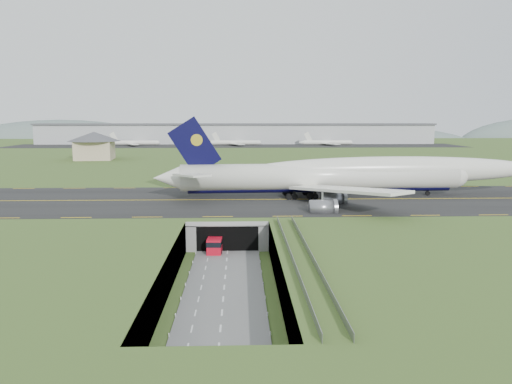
{
  "coord_description": "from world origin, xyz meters",
  "views": [
    {
      "loc": [
        2.46,
        -85.91,
        25.68
      ],
      "look_at": [
        5.91,
        20.0,
        9.93
      ],
      "focal_mm": 35.0,
      "sensor_mm": 36.0,
      "label": 1
    }
  ],
  "objects": [
    {
      "name": "service_building",
      "position": [
        -66.38,
        153.18,
        13.86
      ],
      "size": [
        26.54,
        26.54,
        13.27
      ],
      "rotation": [
        0.0,
        0.0,
        0.1
      ],
      "color": "#C1AC8C",
      "rests_on": "ground"
    },
    {
      "name": "distant_hills",
      "position": [
        64.38,
        430.0,
        -4.0
      ],
      "size": [
        700.0,
        91.0,
        60.0
      ],
      "color": "slate",
      "rests_on": "ground"
    },
    {
      "name": "trench_road",
      "position": [
        0.0,
        -7.5,
        0.1
      ],
      "size": [
        12.0,
        75.0,
        0.2
      ],
      "primitive_type": "cube",
      "color": "slate",
      "rests_on": "ground"
    },
    {
      "name": "guideway",
      "position": [
        11.0,
        -19.11,
        5.32
      ],
      "size": [
        3.0,
        53.0,
        7.05
      ],
      "color": "#A8A8A3",
      "rests_on": "ground"
    },
    {
      "name": "tunnel_portal",
      "position": [
        0.0,
        16.71,
        3.33
      ],
      "size": [
        17.0,
        22.3,
        6.0
      ],
      "color": "gray",
      "rests_on": "ground"
    },
    {
      "name": "cargo_terminal",
      "position": [
        -0.03,
        299.41,
        13.96
      ],
      "size": [
        320.0,
        67.0,
        15.6
      ],
      "color": "#B2B2B2",
      "rests_on": "ground"
    },
    {
      "name": "jumbo_jet",
      "position": [
        29.63,
        37.02,
        11.58
      ],
      "size": [
        98.37,
        62.54,
        20.71
      ],
      "rotation": [
        0.0,
        0.0,
        0.05
      ],
      "color": "silver",
      "rests_on": "ground"
    },
    {
      "name": "ground",
      "position": [
        0.0,
        0.0,
        0.0
      ],
      "size": [
        900.0,
        900.0,
        0.0
      ],
      "primitive_type": "plane",
      "color": "#445C25",
      "rests_on": "ground"
    },
    {
      "name": "shuttle_tram",
      "position": [
        -2.32,
        8.21,
        1.65
      ],
      "size": [
        3.15,
        7.47,
        3.0
      ],
      "rotation": [
        0.0,
        0.0,
        -0.05
      ],
      "color": "red",
      "rests_on": "ground"
    },
    {
      "name": "taxiway",
      "position": [
        0.0,
        33.0,
        6.09
      ],
      "size": [
        800.0,
        44.0,
        0.18
      ],
      "primitive_type": "cube",
      "color": "black",
      "rests_on": "airfield_deck"
    },
    {
      "name": "airfield_deck",
      "position": [
        0.0,
        0.0,
        3.0
      ],
      "size": [
        800.0,
        800.0,
        6.0
      ],
      "primitive_type": "cube",
      "color": "gray",
      "rests_on": "ground"
    }
  ]
}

